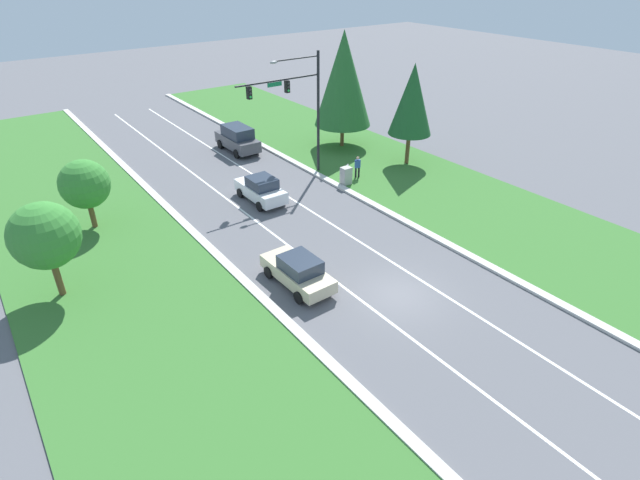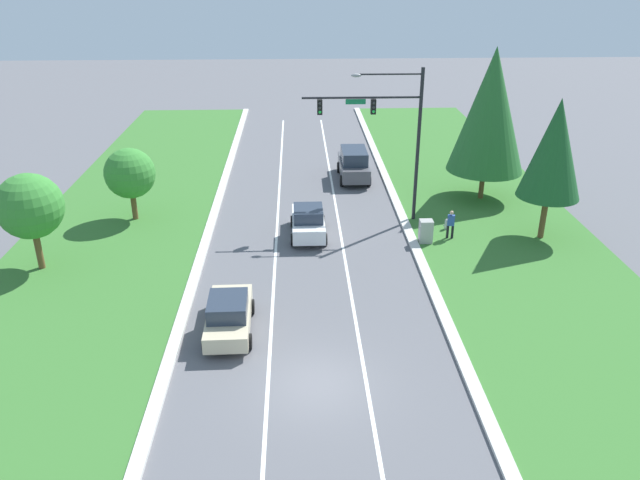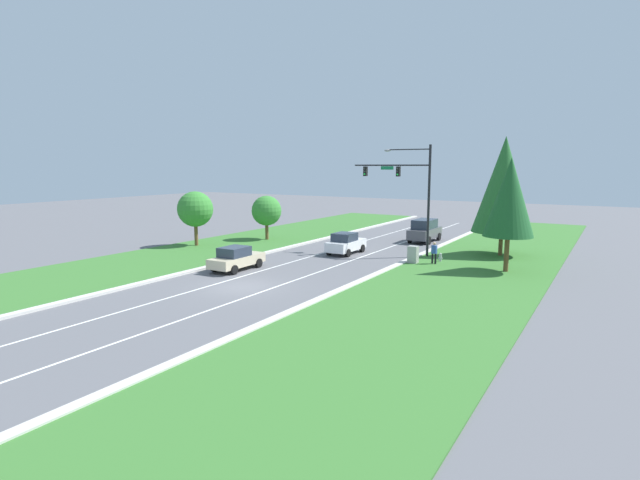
# 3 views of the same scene
# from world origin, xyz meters

# --- Properties ---
(ground_plane) EXTENTS (160.00, 160.00, 0.00)m
(ground_plane) POSITION_xyz_m (0.00, 0.00, 0.00)
(ground_plane) COLOR #5B5B60
(curb_strip_right) EXTENTS (0.50, 90.00, 0.15)m
(curb_strip_right) POSITION_xyz_m (5.65, 0.00, 0.07)
(curb_strip_right) COLOR beige
(curb_strip_right) RESTS_ON ground_plane
(curb_strip_left) EXTENTS (0.50, 90.00, 0.15)m
(curb_strip_left) POSITION_xyz_m (-5.65, 0.00, 0.07)
(curb_strip_left) COLOR beige
(curb_strip_left) RESTS_ON ground_plane
(grass_verge_right) EXTENTS (10.00, 90.00, 0.08)m
(grass_verge_right) POSITION_xyz_m (10.90, 0.00, 0.04)
(grass_verge_right) COLOR #38702D
(grass_verge_right) RESTS_ON ground_plane
(grass_verge_left) EXTENTS (10.00, 90.00, 0.08)m
(grass_verge_left) POSITION_xyz_m (-10.90, 0.00, 0.04)
(grass_verge_left) COLOR #38702D
(grass_verge_left) RESTS_ON ground_plane
(lane_stripe_inner_left) EXTENTS (0.14, 81.00, 0.01)m
(lane_stripe_inner_left) POSITION_xyz_m (-1.80, 0.00, 0.00)
(lane_stripe_inner_left) COLOR white
(lane_stripe_inner_left) RESTS_ON ground_plane
(lane_stripe_inner_right) EXTENTS (0.14, 81.00, 0.01)m
(lane_stripe_inner_right) POSITION_xyz_m (1.80, 0.00, 0.00)
(lane_stripe_inner_right) COLOR white
(lane_stripe_inner_right) RESTS_ON ground_plane
(traffic_signal_mast) EXTENTS (6.62, 0.41, 8.84)m
(traffic_signal_mast) POSITION_xyz_m (4.50, 15.40, 5.78)
(traffic_signal_mast) COLOR black
(traffic_signal_mast) RESTS_ON ground_plane
(graphite_suv) EXTENTS (2.09, 4.81, 2.16)m
(graphite_suv) POSITION_xyz_m (3.36, 23.00, 1.11)
(graphite_suv) COLOR #4C4C51
(graphite_suv) RESTS_ON ground_plane
(champagne_sedan) EXTENTS (2.01, 4.42, 1.65)m
(champagne_sedan) POSITION_xyz_m (-3.51, 3.68, 0.82)
(champagne_sedan) COLOR beige
(champagne_sedan) RESTS_ON ground_plane
(white_sedan) EXTENTS (1.99, 4.23, 1.75)m
(white_sedan) POSITION_xyz_m (-0.02, 13.33, 0.86)
(white_sedan) COLOR white
(white_sedan) RESTS_ON ground_plane
(utility_cabinet) EXTENTS (0.70, 0.60, 1.34)m
(utility_cabinet) POSITION_xyz_m (6.31, 12.09, 0.67)
(utility_cabinet) COLOR #9E9E99
(utility_cabinet) RESTS_ON ground_plane
(pedestrian) EXTENTS (0.42, 0.29, 1.69)m
(pedestrian) POSITION_xyz_m (7.75, 12.54, 0.94)
(pedestrian) COLOR black
(pedestrian) RESTS_ON ground_plane
(fire_hydrant) EXTENTS (0.34, 0.20, 0.70)m
(fire_hydrant) POSITION_xyz_m (7.84, 13.79, 0.34)
(fire_hydrant) COLOR #B7B7BC
(fire_hydrant) RESTS_ON ground_plane
(conifer_near_right_tree) EXTENTS (4.72, 4.72, 9.51)m
(conifer_near_right_tree) POSITION_xyz_m (11.19, 18.73, 5.73)
(conifer_near_right_tree) COLOR brown
(conifer_near_right_tree) RESTS_ON ground_plane
(oak_near_left_tree) EXTENTS (2.90, 2.90, 4.34)m
(oak_near_left_tree) POSITION_xyz_m (-10.20, 16.07, 2.88)
(oak_near_left_tree) COLOR brown
(oak_near_left_tree) RESTS_ON ground_plane
(conifer_far_right_tree) EXTENTS (3.30, 3.30, 7.76)m
(conifer_far_right_tree) POSITION_xyz_m (12.81, 12.47, 5.11)
(conifer_far_right_tree) COLOR brown
(conifer_far_right_tree) RESTS_ON ground_plane
(oak_far_left_tree) EXTENTS (3.18, 3.18, 4.96)m
(oak_far_left_tree) POSITION_xyz_m (-13.39, 9.77, 3.35)
(oak_far_left_tree) COLOR brown
(oak_far_left_tree) RESTS_ON ground_plane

